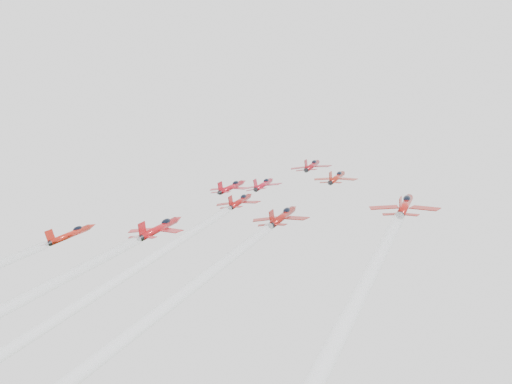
% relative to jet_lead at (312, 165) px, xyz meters
% --- Properties ---
extents(jet_lead, '(9.92, 13.10, 7.00)m').
position_rel_jet_lead_xyz_m(jet_lead, '(0.00, 0.00, 0.00)').
color(jet_lead, maroon).
extents(jet_row2_left, '(9.25, 12.22, 6.52)m').
position_rel_jet_lead_xyz_m(jet_row2_left, '(-13.31, -15.53, -7.35)').
color(jet_row2_left, '#A9101C').
extents(jet_row2_center, '(8.90, 11.75, 6.28)m').
position_rel_jet_lead_xyz_m(jet_row2_center, '(-5.28, -16.59, -7.85)').
color(jet_row2_center, '#A60F21').
extents(jet_row2_right, '(8.89, 11.75, 6.27)m').
position_rel_jet_lead_xyz_m(jet_row2_right, '(10.95, -17.55, -8.31)').
color(jet_row2_right, '#A01D0F').
extents(jet_center, '(8.86, 87.23, 42.04)m').
position_rel_jet_lead_xyz_m(jet_center, '(-4.11, -69.35, -32.85)').
color(jet_center, maroon).
extents(jet_rear_right, '(9.36, 92.13, 44.40)m').
position_rel_jet_lead_xyz_m(jet_rear_right, '(9.86, -85.56, -40.51)').
color(jet_rear_right, maroon).
extents(jet_rear_farright, '(10.26, 101.05, 48.70)m').
position_rel_jet_lead_xyz_m(jet_rear_farright, '(28.90, -89.12, -42.19)').
color(jet_rear_farright, '#A91710').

